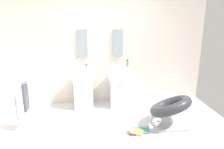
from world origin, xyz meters
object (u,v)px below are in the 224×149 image
Objects in this scene: soap_bottle_green at (127,64)px; pedestal_sink_right at (119,85)px; lounge_chair at (170,109)px; magazine_charcoal at (135,132)px; coffee_mug at (132,131)px; soap_bottle_grey at (86,67)px; soap_bottle_white at (77,63)px; magazine_teal at (140,130)px; magazine_ochre at (135,132)px; towel_rack at (24,98)px; pedestal_sink_left at (84,86)px.

pedestal_sink_right is at bearing -169.38° from soap_bottle_green.
magazine_charcoal is at bearing -164.03° from lounge_chair.
lounge_chair is at bearing 15.89° from coffee_mug.
lounge_chair is at bearing -30.85° from soap_bottle_grey.
soap_bottle_white is at bearing 134.18° from magazine_charcoal.
soap_bottle_white reaches higher than magazine_teal.
pedestal_sink_right is at bearing 101.13° from magazine_charcoal.
soap_bottle_green is at bearing 113.40° from magazine_ochre.
magazine_charcoal is at bearing -9.24° from towel_rack.
magazine_charcoal is at bearing -107.76° from magazine_ochre.
coffee_mug is at bearing -164.11° from lounge_chair.
lounge_chair reaches higher than magazine_charcoal.
pedestal_sink_right is at bearing 91.83° from coffee_mug.
magazine_charcoal reaches higher than magazine_teal.
soap_bottle_grey is at bearing -170.81° from pedestal_sink_right.
coffee_mug is 1.62m from soap_bottle_grey.
magazine_ochre reaches higher than magazine_teal.
magazine_ochre is at bearing -53.17° from pedestal_sink_left.
soap_bottle_grey is (1.07, 0.79, 0.33)m from towel_rack.
magazine_teal is 1.68m from soap_bottle_grey.
soap_bottle_grey is (-0.93, 1.04, 0.94)m from magazine_teal.
towel_rack is 4.66× the size of magazine_charcoal.
soap_bottle_green is at bearing 9.47° from soap_bottle_grey.
pedestal_sink_left is at bearing 180.00° from pedestal_sink_right.
soap_bottle_white is (-1.03, 1.33, 0.97)m from magazine_charcoal.
magazine_charcoal is 1.05× the size of soap_bottle_white.
pedestal_sink_left is 1.06× the size of towel_rack.
soap_bottle_white is (0.86, 1.02, 0.36)m from towel_rack.
lounge_chair is at bearing -32.66° from pedestal_sink_left.
towel_rack is 1.94m from coffee_mug.
coffee_mug is at bearing -10.04° from towel_rack.
pedestal_sink_left is at bearing 42.48° from towel_rack.
towel_rack is at bearing -137.52° from pedestal_sink_left.
pedestal_sink_left is 0.53m from soap_bottle_white.
magazine_ochre is at bearing -84.89° from pedestal_sink_right.
lounge_chair is 0.79m from magazine_charcoal.
coffee_mug reaches higher than magazine_teal.
towel_rack is at bearing -154.38° from soap_bottle_green.
magazine_teal is (1.00, -1.15, -0.47)m from pedestal_sink_left.
lounge_chair reaches higher than magazine_ochre.
soap_bottle_green is 1.32× the size of soap_bottle_grey.
coffee_mug is 0.63× the size of soap_bottle_green.
coffee_mug is at bearing -55.85° from pedestal_sink_left.
soap_bottle_grey is (-1.51, 0.90, 0.61)m from lounge_chair.
pedestal_sink_right is 1.27m from magazine_teal.
pedestal_sink_left is 4.92× the size of magazine_charcoal.
towel_rack reaches higher than coffee_mug.
coffee_mug reaches higher than magazine_charcoal.
pedestal_sink_right is 1.30m from magazine_ochre.
coffee_mug is (0.84, -1.23, -0.43)m from pedestal_sink_left.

